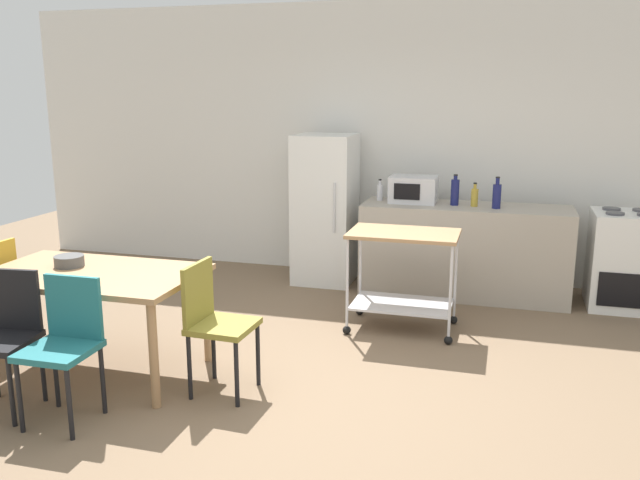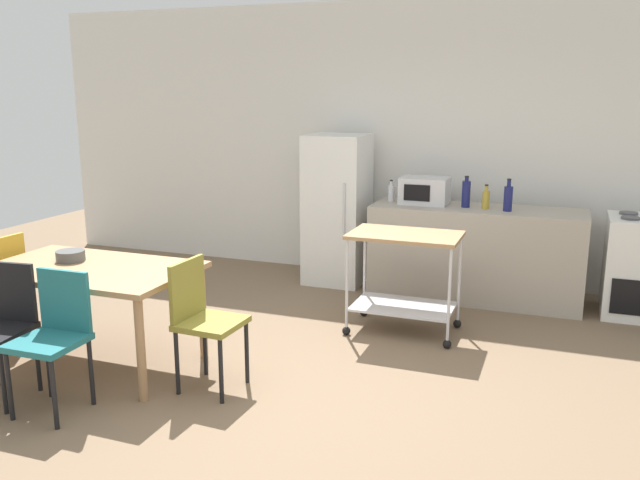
# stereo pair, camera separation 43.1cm
# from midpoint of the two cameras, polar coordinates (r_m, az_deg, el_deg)

# --- Properties ---
(ground_plane) EXTENTS (12.00, 12.00, 0.00)m
(ground_plane) POSITION_cam_midpoint_polar(r_m,az_deg,el_deg) (4.54, -4.82, -13.38)
(ground_plane) COLOR brown
(back_wall) EXTENTS (8.40, 0.12, 2.90)m
(back_wall) POSITION_cam_midpoint_polar(r_m,az_deg,el_deg) (7.17, 4.08, 8.43)
(back_wall) COLOR silver
(back_wall) RESTS_ON ground_plane
(kitchen_counter) EXTENTS (2.00, 0.64, 0.90)m
(kitchen_counter) POSITION_cam_midpoint_polar(r_m,az_deg,el_deg) (6.61, 10.51, -0.93)
(kitchen_counter) COLOR #A89E8E
(kitchen_counter) RESTS_ON ground_plane
(dining_table) EXTENTS (1.50, 0.90, 0.75)m
(dining_table) POSITION_cam_midpoint_polar(r_m,az_deg,el_deg) (5.02, -21.39, -3.45)
(dining_table) COLOR #A37A51
(dining_table) RESTS_ON ground_plane
(chair_teal) EXTENTS (0.41, 0.41, 0.89)m
(chair_teal) POSITION_cam_midpoint_polar(r_m,az_deg,el_deg) (4.44, -23.79, -7.89)
(chair_teal) COLOR #1E666B
(chair_teal) RESTS_ON ground_plane
(chair_black) EXTENTS (0.45, 0.45, 0.89)m
(chair_black) POSITION_cam_midpoint_polar(r_m,az_deg,el_deg) (4.75, -27.97, -6.96)
(chair_black) COLOR black
(chair_black) RESTS_ON ground_plane
(chair_olive) EXTENTS (0.42, 0.42, 0.89)m
(chair_olive) POSITION_cam_midpoint_polar(r_m,az_deg,el_deg) (4.51, -11.83, -6.66)
(chair_olive) COLOR olive
(chair_olive) RESTS_ON ground_plane
(stove_oven) EXTENTS (0.60, 0.61, 0.92)m
(stove_oven) POSITION_cam_midpoint_polar(r_m,az_deg,el_deg) (6.66, 23.03, -1.64)
(stove_oven) COLOR white
(stove_oven) RESTS_ON ground_plane
(refrigerator) EXTENTS (0.60, 0.63, 1.55)m
(refrigerator) POSITION_cam_midpoint_polar(r_m,az_deg,el_deg) (6.92, -1.33, 2.65)
(refrigerator) COLOR white
(refrigerator) RESTS_ON ground_plane
(kitchen_cart) EXTENTS (0.91, 0.57, 0.85)m
(kitchen_cart) POSITION_cam_midpoint_polar(r_m,az_deg,el_deg) (5.55, 4.98, -2.11)
(kitchen_cart) COLOR #A37A51
(kitchen_cart) RESTS_ON ground_plane
(bottle_vinegar) EXTENTS (0.06, 0.06, 0.22)m
(bottle_vinegar) POSITION_cam_midpoint_polar(r_m,az_deg,el_deg) (6.71, 3.34, 4.16)
(bottle_vinegar) COLOR silver
(bottle_vinegar) RESTS_ON kitchen_counter
(microwave) EXTENTS (0.46, 0.35, 0.26)m
(microwave) POSITION_cam_midpoint_polar(r_m,az_deg,el_deg) (6.62, 6.21, 4.35)
(microwave) COLOR silver
(microwave) RESTS_ON kitchen_counter
(bottle_hot_sauce) EXTENTS (0.08, 0.08, 0.30)m
(bottle_hot_sauce) POSITION_cam_midpoint_polar(r_m,az_deg,el_deg) (6.51, 9.71, 4.11)
(bottle_hot_sauce) COLOR navy
(bottle_hot_sauce) RESTS_ON kitchen_counter
(bottle_wine) EXTENTS (0.07, 0.07, 0.23)m
(bottle_wine) POSITION_cam_midpoint_polar(r_m,az_deg,el_deg) (6.48, 11.34, 3.66)
(bottle_wine) COLOR gold
(bottle_wine) RESTS_ON kitchen_counter
(bottle_soy_sauce) EXTENTS (0.08, 0.08, 0.30)m
(bottle_soy_sauce) POSITION_cam_midpoint_polar(r_m,az_deg,el_deg) (6.41, 13.15, 3.75)
(bottle_soy_sauce) COLOR navy
(bottle_soy_sauce) RESTS_ON kitchen_counter
(fruit_bowl) EXTENTS (0.21, 0.21, 0.08)m
(fruit_bowl) POSITION_cam_midpoint_polar(r_m,az_deg,el_deg) (5.20, -23.05, -1.70)
(fruit_bowl) COLOR #4C4C4C
(fruit_bowl) RESTS_ON dining_table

